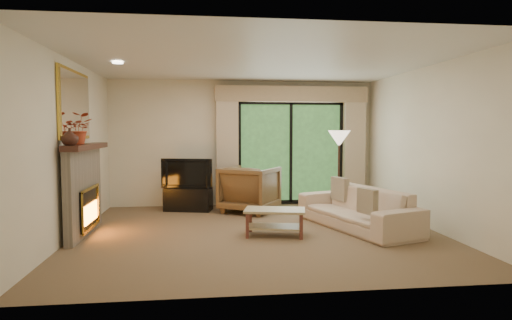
{
  "coord_description": "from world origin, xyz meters",
  "views": [
    {
      "loc": [
        -0.81,
        -6.45,
        1.58
      ],
      "look_at": [
        0.0,
        0.3,
        1.1
      ],
      "focal_mm": 30.0,
      "sensor_mm": 36.0,
      "label": 1
    }
  ],
  "objects": [
    {
      "name": "vase",
      "position": [
        -2.61,
        -0.46,
        1.49
      ],
      "size": [
        0.23,
        0.23,
        0.24
      ],
      "primitive_type": "imported",
      "rotation": [
        0.0,
        0.0,
        -0.03
      ],
      "color": "#3A1D16",
      "rests_on": "fireplace"
    },
    {
      "name": "sliding_door",
      "position": [
        1.0,
        2.45,
        1.1
      ],
      "size": [
        2.26,
        0.1,
        2.16
      ],
      "primitive_type": null,
      "color": "black",
      "rests_on": "floor"
    },
    {
      "name": "mirror",
      "position": [
        -2.71,
        0.2,
        1.95
      ],
      "size": [
        0.07,
        1.45,
        1.02
      ],
      "primitive_type": null,
      "color": "gold",
      "rests_on": "wall_left"
    },
    {
      "name": "cornice",
      "position": [
        1.0,
        2.36,
        2.32
      ],
      "size": [
        3.2,
        0.24,
        0.32
      ],
      "primitive_type": "cube",
      "color": "tan",
      "rests_on": "wall_back"
    },
    {
      "name": "curtain_left",
      "position": [
        -0.35,
        2.34,
        1.2
      ],
      "size": [
        0.45,
        0.18,
        2.35
      ],
      "primitive_type": "cube",
      "color": "#C7AF90",
      "rests_on": "floor"
    },
    {
      "name": "curtain_right",
      "position": [
        2.35,
        2.34,
        1.2
      ],
      "size": [
        0.45,
        0.18,
        2.35
      ],
      "primitive_type": "cube",
      "color": "#C7AF90",
      "rests_on": "floor"
    },
    {
      "name": "media_console",
      "position": [
        -1.14,
        1.95,
        0.23
      ],
      "size": [
        0.97,
        0.6,
        0.45
      ],
      "primitive_type": "cube",
      "rotation": [
        0.0,
        0.0,
        -0.24
      ],
      "color": "black",
      "rests_on": "floor"
    },
    {
      "name": "armchair",
      "position": [
        0.04,
        1.67,
        0.44
      ],
      "size": [
        1.32,
        1.33,
        0.89
      ],
      "primitive_type": "imported",
      "rotation": [
        0.0,
        0.0,
        2.59
      ],
      "color": "brown",
      "rests_on": "floor"
    },
    {
      "name": "wall_right",
      "position": [
        2.75,
        0.0,
        1.3
      ],
      "size": [
        0.0,
        5.0,
        5.0
      ],
      "primitive_type": "plane",
      "rotation": [
        1.57,
        0.0,
        -1.57
      ],
      "color": "beige",
      "rests_on": "ground"
    },
    {
      "name": "tv",
      "position": [
        -1.14,
        1.95,
        0.74
      ],
      "size": [
        1.01,
        0.36,
        0.58
      ],
      "primitive_type": "imported",
      "rotation": [
        0.0,
        0.0,
        -0.24
      ],
      "color": "black",
      "rests_on": "media_console"
    },
    {
      "name": "pillow_far",
      "position": [
        1.53,
        0.74,
        0.55
      ],
      "size": [
        0.22,
        0.42,
        0.4
      ],
      "primitive_type": "cube",
      "rotation": [
        0.0,
        0.0,
        0.31
      ],
      "color": "#50352D",
      "rests_on": "sofa"
    },
    {
      "name": "sofa",
      "position": [
        1.61,
        0.11,
        0.32
      ],
      "size": [
        1.51,
        2.37,
        0.65
      ],
      "primitive_type": "imported",
      "rotation": [
        0.0,
        0.0,
        -1.26
      ],
      "color": "#CDB095",
      "rests_on": "floor"
    },
    {
      "name": "floor",
      "position": [
        0.0,
        0.0,
        0.0
      ],
      "size": [
        5.5,
        5.5,
        0.0
      ],
      "primitive_type": "plane",
      "color": "brown",
      "rests_on": "ground"
    },
    {
      "name": "wall_back",
      "position": [
        0.0,
        2.5,
        1.3
      ],
      "size": [
        5.0,
        0.0,
        5.0
      ],
      "primitive_type": "plane",
      "rotation": [
        1.57,
        0.0,
        0.0
      ],
      "color": "beige",
      "rests_on": "ground"
    },
    {
      "name": "pillow_near",
      "position": [
        1.53,
        -0.53,
        0.54
      ],
      "size": [
        0.21,
        0.38,
        0.37
      ],
      "primitive_type": "cube",
      "rotation": [
        0.0,
        0.0,
        0.31
      ],
      "color": "#50352D",
      "rests_on": "sofa"
    },
    {
      "name": "ceiling",
      "position": [
        0.0,
        0.0,
        2.6
      ],
      "size": [
        5.5,
        5.5,
        0.0
      ],
      "primitive_type": "plane",
      "rotation": [
        3.14,
        0.0,
        0.0
      ],
      "color": "silver",
      "rests_on": "ground"
    },
    {
      "name": "wall_front",
      "position": [
        0.0,
        -2.5,
        1.3
      ],
      "size": [
        5.0,
        0.0,
        5.0
      ],
      "primitive_type": "plane",
      "rotation": [
        -1.57,
        0.0,
        0.0
      ],
      "color": "beige",
      "rests_on": "ground"
    },
    {
      "name": "branches",
      "position": [
        -2.61,
        -0.04,
        1.6
      ],
      "size": [
        0.42,
        0.37,
        0.45
      ],
      "primitive_type": "imported",
      "rotation": [
        0.0,
        0.0,
        0.04
      ],
      "color": "#AA3B21",
      "rests_on": "fireplace"
    },
    {
      "name": "wall_left",
      "position": [
        -2.75,
        0.0,
        1.3
      ],
      "size": [
        0.0,
        5.0,
        5.0
      ],
      "primitive_type": "plane",
      "rotation": [
        1.57,
        0.0,
        1.57
      ],
      "color": "beige",
      "rests_on": "ground"
    },
    {
      "name": "floor_lamp",
      "position": [
        1.71,
        1.36,
        0.79
      ],
      "size": [
        0.45,
        0.45,
        1.57
      ],
      "primitive_type": null,
      "rotation": [
        0.0,
        0.0,
        -0.06
      ],
      "color": "#FFE6C8",
      "rests_on": "floor"
    },
    {
      "name": "coffee_table",
      "position": [
        0.22,
        -0.22,
        0.2
      ],
      "size": [
        0.98,
        0.67,
        0.4
      ],
      "primitive_type": null,
      "rotation": [
        0.0,
        0.0,
        -0.22
      ],
      "color": "tan",
      "rests_on": "floor"
    },
    {
      "name": "fireplace",
      "position": [
        -2.63,
        0.2,
        0.69
      ],
      "size": [
        0.24,
        1.7,
        1.37
      ],
      "primitive_type": null,
      "color": "slate",
      "rests_on": "floor"
    }
  ]
}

